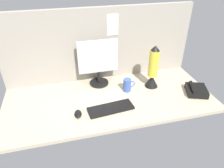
# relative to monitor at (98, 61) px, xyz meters

# --- Properties ---
(ground_plane) EXTENTS (1.80, 0.80, 0.03)m
(ground_plane) POSITION_rel_monitor_xyz_m (0.04, -0.25, -0.25)
(ground_plane) COLOR tan
(cubicle_wall_back) EXTENTS (1.80, 0.06, 0.69)m
(cubicle_wall_back) POSITION_rel_monitor_xyz_m (0.04, 0.12, 0.11)
(cubicle_wall_back) COLOR gray
(cubicle_wall_back) RESTS_ON ground_plane
(monitor) EXTENTS (0.37, 0.18, 0.44)m
(monitor) POSITION_rel_monitor_xyz_m (0.00, 0.00, 0.00)
(monitor) COLOR black
(monitor) RESTS_ON ground_plane
(keyboard) EXTENTS (0.38, 0.17, 0.02)m
(keyboard) POSITION_rel_monitor_xyz_m (0.01, -0.42, -0.23)
(keyboard) COLOR black
(keyboard) RESTS_ON ground_plane
(mouse) EXTENTS (0.06, 0.10, 0.03)m
(mouse) POSITION_rel_monitor_xyz_m (-0.25, -0.43, -0.22)
(mouse) COLOR black
(mouse) RESTS_ON ground_plane
(mug_ceramic_blue) EXTENTS (0.11, 0.07, 0.12)m
(mug_ceramic_blue) POSITION_rel_monitor_xyz_m (0.23, -0.19, -0.17)
(mug_ceramic_blue) COLOR #38569E
(mug_ceramic_blue) RESTS_ON ground_plane
(lava_lamp) EXTENTS (0.12, 0.12, 0.41)m
(lava_lamp) POSITION_rel_monitor_xyz_m (0.47, -0.17, -0.07)
(lava_lamp) COLOR black
(lava_lamp) RESTS_ON ground_plane
(desk_phone) EXTENTS (0.22, 0.24, 0.09)m
(desk_phone) POSITION_rel_monitor_xyz_m (0.81, -0.38, -0.20)
(desk_phone) COLOR black
(desk_phone) RESTS_ON ground_plane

